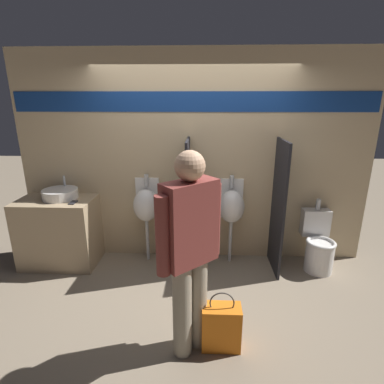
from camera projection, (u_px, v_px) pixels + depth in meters
ground_plane at (191, 277)px, 3.70m from camera, size 16.00×16.00×0.00m
display_wall at (193, 159)px, 3.87m from camera, size 4.53×0.07×2.70m
sink_counter at (59, 232)px, 3.91m from camera, size 0.95×0.58×0.89m
sink_basin at (60, 194)px, 3.81m from camera, size 0.44×0.44×0.26m
cell_phone at (73, 202)px, 3.65m from camera, size 0.07×0.14×0.01m
divider_near_counter at (188, 207)px, 3.72m from camera, size 0.03×0.60×1.66m
divider_mid at (278, 208)px, 3.67m from camera, size 0.03×0.60×1.66m
urinal_near_counter at (146, 205)px, 3.90m from camera, size 0.33×0.30×1.17m
urinal_far at (231, 207)px, 3.86m from camera, size 0.33×0.30×1.17m
toilet at (318, 246)px, 3.82m from camera, size 0.36×0.52×0.88m
person_in_vest at (190, 249)px, 2.37m from camera, size 0.49×0.44×1.76m
shopping_bag at (221, 327)px, 2.60m from camera, size 0.34×0.19×0.56m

